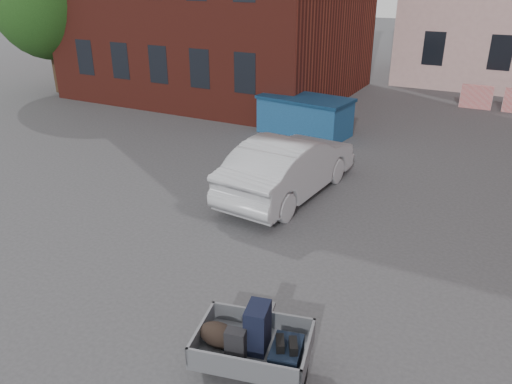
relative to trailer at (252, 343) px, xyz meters
The scene contains 4 objects.
ground 3.64m from the trailer, 112.81° to the left, with size 120.00×120.00×0.00m, color #38383A.
trailer is the anchor object (origin of this frame).
dumpster 12.07m from the trailer, 109.26° to the left, with size 3.43×2.08×1.36m.
silver_car 6.63m from the trailer, 109.96° to the left, with size 1.68×4.82×1.59m, color #B3B5BB.
Camera 1 is at (4.05, -8.23, 5.41)m, focal length 35.00 mm.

